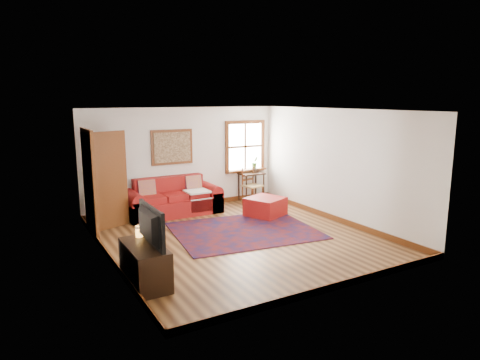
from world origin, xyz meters
TOP-DOWN VIEW (x-y plane):
  - ground at (0.00, 0.00)m, footprint 5.50×5.50m
  - room_envelope at (0.00, 0.02)m, footprint 5.04×5.54m
  - window at (1.78, 2.70)m, footprint 1.18×0.20m
  - doorway at (-2.21, 1.78)m, footprint 0.89×1.08m
  - framed_artwork at (-0.30, 2.71)m, footprint 1.05×0.07m
  - persian_rug at (0.33, 0.31)m, footprint 3.12×2.62m
  - red_leather_sofa at (-0.47, 2.32)m, footprint 2.21×0.91m
  - red_ottoman at (1.34, 1.08)m, footprint 1.00×1.00m
  - side_table at (1.83, 2.53)m, footprint 0.64×0.48m
  - ladder_back_chair at (1.69, 2.31)m, footprint 0.52×0.51m
  - media_cabinet at (-2.24, -1.17)m, footprint 0.49×1.09m
  - television at (-2.22, -1.19)m, footprint 0.13×1.02m
  - candle_hurricane at (-2.19, -0.77)m, footprint 0.12×0.12m

SIDE VIEW (x-z plane):
  - ground at x=0.00m, z-range 0.00..0.00m
  - persian_rug at x=0.33m, z-range 0.00..0.02m
  - red_ottoman at x=1.34m, z-range 0.00..0.44m
  - red_leather_sofa at x=-0.47m, z-range -0.15..0.72m
  - media_cabinet at x=-2.24m, z-range 0.00..0.60m
  - ladder_back_chair at x=1.69m, z-range 0.04..0.98m
  - side_table at x=1.83m, z-range 0.26..1.02m
  - candle_hurricane at x=-2.19m, z-range 0.60..0.78m
  - television at x=-2.22m, z-range 0.60..1.19m
  - doorway at x=-2.21m, z-range 0.00..2.14m
  - window at x=1.78m, z-range 0.62..2.00m
  - framed_artwork at x=-0.30m, z-range 1.13..1.98m
  - room_envelope at x=0.00m, z-range 0.39..2.91m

